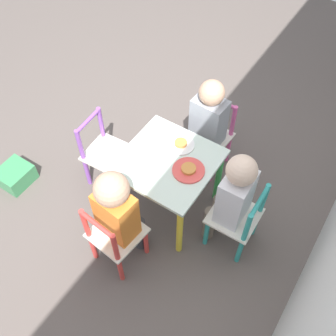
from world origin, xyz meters
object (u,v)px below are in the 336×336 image
(chair_teal, at_px, (238,219))
(child_back, at_px, (232,195))
(child_right, at_px, (118,210))
(plate_left, at_px, (181,144))
(plate_back, at_px, (189,170))
(chair_red, at_px, (114,237))
(chair_pink, at_px, (210,136))
(child_left, at_px, (207,122))
(kids_table, at_px, (168,169))
(storage_bin, at_px, (16,175))
(chair_purple, at_px, (105,153))

(chair_teal, xyz_separation_m, child_back, (0.00, -0.06, 0.19))
(child_right, height_order, plate_left, child_right)
(plate_back, bearing_deg, chair_red, -21.30)
(child_right, bearing_deg, chair_red, 90.00)
(child_back, bearing_deg, chair_pink, -141.42)
(child_left, bearing_deg, chair_teal, -38.53)
(child_left, distance_m, plate_left, 0.27)
(child_back, bearing_deg, kids_table, -90.00)
(chair_teal, distance_m, child_left, 0.61)
(child_left, height_order, storage_bin, child_left)
(chair_purple, height_order, storage_bin, chair_purple)
(kids_table, relative_size, chair_purple, 1.00)
(kids_table, relative_size, plate_back, 2.88)
(plate_left, bearing_deg, child_right, -4.34)
(chair_teal, height_order, plate_left, chair_teal)
(child_left, bearing_deg, plate_back, -71.36)
(kids_table, xyz_separation_m, chair_purple, (0.03, -0.46, -0.13))
(plate_left, bearing_deg, chair_teal, 74.82)
(chair_red, bearing_deg, chair_purple, -40.39)
(child_back, bearing_deg, child_left, -137.04)
(kids_table, bearing_deg, chair_teal, 90.92)
(chair_red, distance_m, plate_back, 0.54)
(chair_pink, xyz_separation_m, plate_back, (0.46, 0.11, 0.22))
(chair_red, relative_size, plate_left, 3.24)
(chair_teal, xyz_separation_m, child_right, (0.41, -0.50, 0.20))
(child_right, distance_m, plate_left, 0.53)
(child_left, distance_m, child_back, 0.54)
(chair_pink, distance_m, chair_teal, 0.63)
(child_left, bearing_deg, chair_purple, -135.27)
(kids_table, relative_size, child_right, 0.69)
(chair_pink, relative_size, child_right, 0.69)
(child_left, bearing_deg, child_right, -91.26)
(chair_purple, distance_m, storage_bin, 0.64)
(chair_red, bearing_deg, plate_left, -88.71)
(kids_table, height_order, plate_left, plate_left)
(chair_pink, bearing_deg, child_right, -91.17)
(chair_pink, height_order, plate_left, chair_pink)
(child_right, bearing_deg, child_back, -131.59)
(chair_teal, distance_m, plate_left, 0.53)
(chair_teal, relative_size, child_back, 0.69)
(child_left, xyz_separation_m, storage_bin, (0.79, -0.97, -0.37))
(chair_purple, bearing_deg, storage_bin, 123.23)
(chair_pink, xyz_separation_m, child_left, (0.06, -0.00, 0.18))
(chair_pink, xyz_separation_m, storage_bin, (0.85, -0.98, -0.19))
(chair_purple, height_order, plate_left, chair_purple)
(chair_pink, relative_size, child_back, 0.69)
(chair_purple, distance_m, child_back, 0.88)
(kids_table, xyz_separation_m, plate_left, (-0.13, 0.00, 0.09))
(chair_teal, distance_m, chair_red, 0.69)
(chair_purple, bearing_deg, child_right, -134.96)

